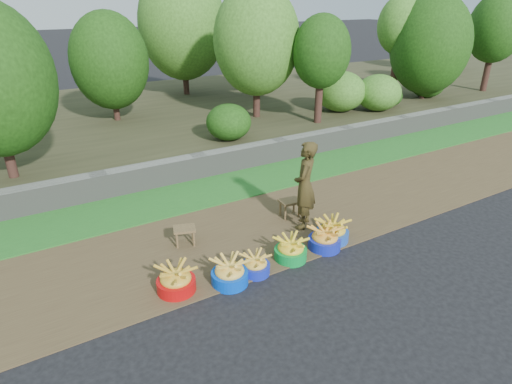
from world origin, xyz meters
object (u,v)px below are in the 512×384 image
basin_c (255,265)px  stool_left (185,231)px  basin_d (291,250)px  basin_e (325,239)px  basin_a (176,280)px  basin_b (230,273)px  basin_f (332,231)px  stool_right (290,203)px  vendor_woman (305,185)px

basin_c → stool_left: (-0.60, 1.29, 0.12)m
basin_d → basin_e: 0.67m
basin_a → basin_b: basin_a is taller
basin_b → basin_f: 2.07m
stool_right → basin_b: bearing=-147.1°
basin_a → basin_f: bearing=-1.2°
basin_c → vendor_woman: bearing=28.4°
basin_f → stool_right: bearing=96.4°
basin_a → basin_d: (1.86, -0.16, -0.01)m
basin_b → stool_left: basin_b is taller
stool_left → vendor_woman: size_ratio=0.27×
basin_b → basin_e: size_ratio=1.00×
basin_a → basin_c: (1.19, -0.20, -0.04)m
basin_f → basin_b: bearing=-175.5°
basin_b → basin_d: (1.13, 0.07, -0.01)m
basin_a → basin_f: size_ratio=0.99×
stool_left → stool_right: size_ratio=1.04×
stool_right → basin_a: bearing=-158.9°
basin_c → stool_right: bearing=39.5°
basin_a → basin_d: 1.87m
stool_right → vendor_woman: (0.00, -0.42, 0.53)m
basin_a → vendor_woman: (2.68, 0.61, 0.63)m
basin_b → stool_right: size_ratio=1.31×
stool_left → basin_e: bearing=-33.1°
basin_e → basin_b: bearing=-178.5°
basin_d → vendor_woman: vendor_woman is taller
basin_a → basin_e: basin_a is taller
basin_b → basin_c: (0.45, 0.02, -0.03)m
basin_c → basin_d: (0.68, 0.04, 0.03)m
basin_e → basin_f: 0.29m
stool_left → stool_right: (2.09, -0.06, 0.01)m
basin_e → stool_left: basin_e is taller
basin_c → stool_right: 1.94m
basin_f → stool_left: (-2.21, 1.16, 0.09)m
basin_c → stool_left: size_ratio=1.04×
basin_c → vendor_woman: 1.82m
basin_c → basin_e: (1.35, 0.02, 0.03)m
basin_c → basin_d: basin_d is taller
basin_d → vendor_woman: bearing=43.2°
stool_left → vendor_woman: (2.09, -0.49, 0.55)m
basin_e → stool_right: (0.14, 1.21, 0.11)m
basin_b → basin_f: (2.06, 0.16, 0.01)m
basin_d → stool_left: basin_d is taller
stool_left → basin_d: bearing=-44.4°
basin_f → stool_right: basin_f is taller
basin_e → stool_left: size_ratio=1.27×
basin_b → basin_d: basin_b is taller
basin_c → basin_f: size_ratio=0.80×
basin_b → vendor_woman: 2.20m
basin_b → stool_left: bearing=96.7°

